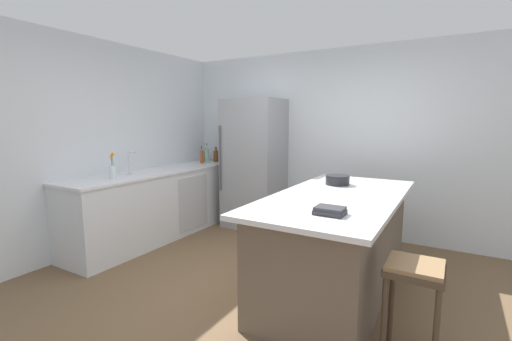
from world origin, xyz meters
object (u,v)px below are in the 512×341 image
object	(u,v)px
gin_bottle	(207,155)
kitchen_island	(337,243)
refrigerator	(254,164)
cookbook_stack	(330,211)
whiskey_bottle	(216,156)
vinegar_bottle	(202,157)
mixing_bowl	(338,180)
bar_stool	(414,282)
syrup_bottle	(206,156)
sink_faucet	(130,162)
flower_vase	(113,170)

from	to	relation	value
gin_bottle	kitchen_island	bearing A→B (deg)	-27.56
refrigerator	cookbook_stack	size ratio (longest dim) A/B	9.01
kitchen_island	gin_bottle	size ratio (longest dim) A/B	7.18
whiskey_bottle	vinegar_bottle	world-z (taller)	vinegar_bottle
vinegar_bottle	mixing_bowl	bearing A→B (deg)	-17.29
bar_stool	refrigerator	bearing A→B (deg)	139.46
syrup_bottle	sink_faucet	bearing A→B (deg)	-89.34
bar_stool	vinegar_bottle	world-z (taller)	vinegar_bottle
refrigerator	cookbook_stack	distance (m)	2.81
refrigerator	whiskey_bottle	distance (m)	0.83
sink_faucet	gin_bottle	bearing A→B (deg)	87.24
whiskey_bottle	vinegar_bottle	xyz separation A→B (m)	(-0.07, -0.29, 0.01)
kitchen_island	vinegar_bottle	bearing A→B (deg)	154.36
flower_vase	whiskey_bottle	xyz separation A→B (m)	(0.02, 1.98, -0.00)
whiskey_bottle	kitchen_island	bearing A→B (deg)	-31.19
whiskey_bottle	mixing_bowl	distance (m)	2.61
whiskey_bottle	cookbook_stack	size ratio (longest dim) A/B	1.14
kitchen_island	bar_stool	distance (m)	1.01
bar_stool	syrup_bottle	distance (m)	4.05
flower_vase	kitchen_island	bearing A→B (deg)	9.86
kitchen_island	whiskey_bottle	xyz separation A→B (m)	(-2.54, 1.54, 0.56)
syrup_bottle	mixing_bowl	bearing A→B (deg)	-20.92
kitchen_island	syrup_bottle	distance (m)	3.10
refrigerator	gin_bottle	distance (m)	0.87
kitchen_island	sink_faucet	xyz separation A→B (m)	(-2.66, -0.11, 0.62)
vinegar_bottle	flower_vase	bearing A→B (deg)	-88.20
syrup_bottle	mixing_bowl	xyz separation A→B (m)	(2.52, -0.96, -0.04)
bar_stool	whiskey_bottle	bearing A→B (deg)	145.67
vinegar_bottle	cookbook_stack	distance (m)	3.38
refrigerator	kitchen_island	bearing A→B (deg)	-39.13
bar_stool	whiskey_bottle	xyz separation A→B (m)	(-3.27, 2.23, 0.47)
flower_vase	cookbook_stack	xyz separation A→B (m)	(2.71, -0.25, -0.07)
sink_faucet	vinegar_bottle	world-z (taller)	sink_faucet
cookbook_stack	sink_faucet	bearing A→B (deg)	168.34
bar_stool	syrup_bottle	world-z (taller)	syrup_bottle
bar_stool	gin_bottle	size ratio (longest dim) A/B	2.24
bar_stool	syrup_bottle	size ratio (longest dim) A/B	2.89
sink_faucet	flower_vase	bearing A→B (deg)	-73.39
whiskey_bottle	vinegar_bottle	size ratio (longest dim) A/B	0.88
refrigerator	bar_stool	distance (m)	3.25
whiskey_bottle	bar_stool	bearing A→B (deg)	-34.33
refrigerator	syrup_bottle	bearing A→B (deg)	176.96
kitchen_island	gin_bottle	world-z (taller)	gin_bottle
sink_faucet	mixing_bowl	distance (m)	2.57
cookbook_stack	refrigerator	bearing A→B (deg)	131.77
bar_stool	gin_bottle	world-z (taller)	gin_bottle
syrup_bottle	bar_stool	bearing A→B (deg)	-32.24
syrup_bottle	gin_bottle	xyz separation A→B (m)	(0.09, -0.10, 0.03)
bar_stool	whiskey_bottle	world-z (taller)	whiskey_bottle
whiskey_bottle	mixing_bowl	world-z (taller)	whiskey_bottle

